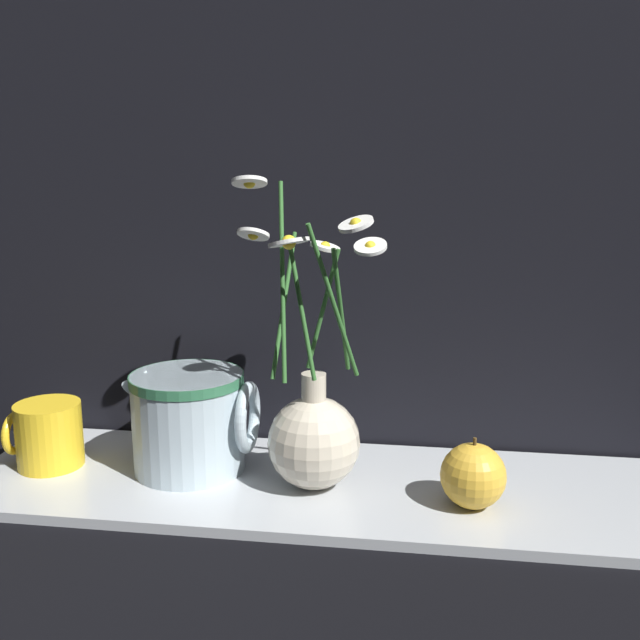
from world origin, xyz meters
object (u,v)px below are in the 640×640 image
(ceramic_pitcher, at_px, (190,417))
(orange_fruit, at_px, (473,476))
(yellow_mug, at_px, (47,435))
(vase_with_flowers, at_px, (313,432))

(ceramic_pitcher, bearing_deg, orange_fruit, -9.11)
(yellow_mug, bearing_deg, ceramic_pitcher, 4.92)
(orange_fruit, bearing_deg, yellow_mug, 175.73)
(orange_fruit, bearing_deg, vase_with_flowers, 171.78)
(orange_fruit, bearing_deg, ceramic_pitcher, 170.89)
(yellow_mug, height_order, orange_fruit, same)
(yellow_mug, distance_m, ceramic_pitcher, 0.18)
(vase_with_flowers, height_order, orange_fruit, vase_with_flowers)
(vase_with_flowers, bearing_deg, orange_fruit, -8.22)
(vase_with_flowers, relative_size, yellow_mug, 3.96)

